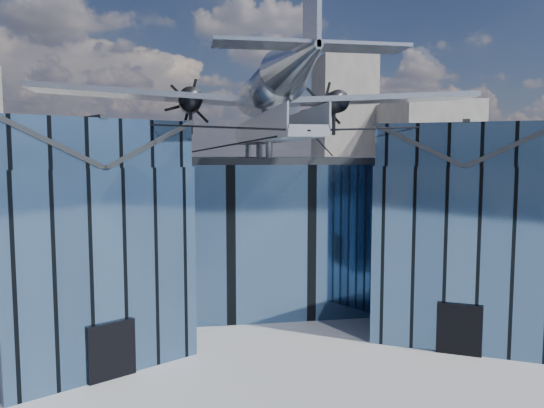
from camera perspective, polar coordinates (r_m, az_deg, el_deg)
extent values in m
plane|color=gray|center=(30.74, 0.66, -13.84)|extent=(120.00, 120.00, 0.00)
cube|color=#46678F|center=(38.29, -1.80, -2.68)|extent=(28.00, 14.00, 9.50)
cube|color=#222529|center=(37.91, -1.82, 4.75)|extent=(28.00, 14.00, 0.40)
cube|color=#46678F|center=(28.53, -20.26, -5.81)|extent=(11.79, 11.43, 9.50)
cube|color=#46678F|center=(28.02, -20.66, 6.02)|extent=(11.56, 11.20, 2.20)
cube|color=#222529|center=(27.36, -25.13, 5.88)|extent=(7.98, 9.23, 2.40)
cube|color=#222529|center=(28.84, -16.41, 6.12)|extent=(7.98, 9.23, 2.40)
cube|color=#222529|center=(28.06, -20.73, 8.36)|extent=(4.30, 7.10, 0.18)
cube|color=black|center=(25.79, -16.87, -14.86)|extent=(2.03, 1.32, 2.60)
cube|color=black|center=(30.29, -12.20, -4.95)|extent=(0.34, 0.34, 9.50)
cube|color=#46678F|center=(32.20, 19.77, -4.54)|extent=(11.79, 11.43, 9.50)
cube|color=#46678F|center=(31.76, 20.11, 5.92)|extent=(11.56, 11.20, 2.20)
cube|color=#222529|center=(31.84, 16.04, 6.04)|extent=(7.98, 9.23, 2.40)
cube|color=#222529|center=(31.83, 24.18, 5.78)|extent=(7.98, 9.23, 2.40)
cube|color=#222529|center=(31.79, 20.18, 7.99)|extent=(4.30, 7.10, 0.18)
cube|color=black|center=(29.07, 19.49, -12.60)|extent=(2.03, 1.32, 2.60)
cube|color=black|center=(32.53, 11.80, -4.24)|extent=(0.34, 0.34, 9.50)
cube|color=#999FA7|center=(32.49, -0.46, 7.11)|extent=(1.80, 21.00, 0.50)
cube|color=#999FA7|center=(32.38, -2.05, 8.27)|extent=(0.08, 21.00, 1.10)
cube|color=#999FA7|center=(32.67, 1.12, 8.24)|extent=(0.08, 21.00, 1.10)
cylinder|color=#999FA7|center=(41.87, -2.60, 5.80)|extent=(0.44, 0.44, 1.35)
cylinder|color=#999FA7|center=(35.93, -1.37, 5.87)|extent=(0.44, 0.44, 1.35)
cylinder|color=#999FA7|center=(31.98, -0.31, 5.93)|extent=(0.44, 0.44, 1.35)
cylinder|color=#999FA7|center=(33.02, -0.60, 8.73)|extent=(0.70, 0.70, 1.40)
cylinder|color=black|center=(24.57, -9.81, 8.29)|extent=(10.55, 6.08, 0.69)
cylinder|color=black|center=(26.74, 13.54, 7.98)|extent=(10.55, 6.08, 0.69)
cylinder|color=black|center=(30.13, -5.50, 6.18)|extent=(6.09, 17.04, 1.19)
cylinder|color=black|center=(31.17, 5.63, 6.15)|extent=(6.09, 17.04, 1.19)
cylinder|color=#A7ABB3|center=(33.19, -0.61, 12.10)|extent=(2.50, 11.00, 2.50)
sphere|color=#A7ABB3|center=(38.60, -1.95, 11.15)|extent=(2.50, 2.50, 2.50)
cube|color=black|center=(37.69, -1.73, 12.34)|extent=(1.60, 1.40, 0.50)
cone|color=#A7ABB3|center=(24.48, 2.91, 15.20)|extent=(2.50, 7.00, 2.50)
cube|color=#A7ABB3|center=(22.64, 4.30, 20.16)|extent=(0.18, 2.40, 3.40)
cube|color=#A7ABB3|center=(22.42, 4.21, 16.63)|extent=(8.00, 1.80, 0.14)
cube|color=#A7ABB3|center=(33.77, -12.93, 11.33)|extent=(14.00, 3.20, 1.08)
cylinder|color=black|center=(34.30, -8.79, 10.89)|extent=(1.44, 3.20, 1.44)
cone|color=black|center=(36.09, -8.85, 10.61)|extent=(0.70, 0.70, 0.70)
cube|color=black|center=(36.24, -8.85, 10.59)|extent=(1.05, 0.06, 3.33)
cube|color=black|center=(36.24, -8.85, 10.59)|extent=(2.53, 0.06, 2.53)
cube|color=black|center=(36.24, -8.85, 10.59)|extent=(3.33, 0.06, 1.05)
cylinder|color=black|center=(33.61, -8.74, 8.91)|extent=(0.24, 0.24, 1.75)
cube|color=#A7ABB3|center=(35.90, 10.43, 11.02)|extent=(14.00, 3.20, 1.08)
cylinder|color=black|center=(35.70, 6.41, 10.70)|extent=(1.44, 3.20, 1.44)
cone|color=black|center=(37.42, 5.62, 10.46)|extent=(0.70, 0.70, 0.70)
cube|color=black|center=(37.57, 5.56, 10.44)|extent=(1.05, 0.06, 3.33)
cube|color=black|center=(37.57, 5.56, 10.44)|extent=(2.53, 0.06, 2.53)
cube|color=black|center=(37.57, 5.56, 10.44)|extent=(3.33, 0.06, 1.05)
cylinder|color=black|center=(35.03, 6.66, 8.79)|extent=(0.24, 0.24, 1.75)
cube|color=gray|center=(85.15, 16.17, 4.42)|extent=(12.00, 14.00, 18.00)
cube|color=gray|center=(84.87, -19.86, 2.96)|extent=(14.00, 10.00, 14.00)
cube|color=gray|center=(90.79, 7.70, 7.16)|extent=(9.00, 9.00, 26.00)
cylinder|color=black|center=(48.07, 24.27, -5.80)|extent=(0.39, 0.39, 2.39)
sphere|color=#224718|center=(47.72, 24.37, -3.28)|extent=(3.67, 3.67, 3.12)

